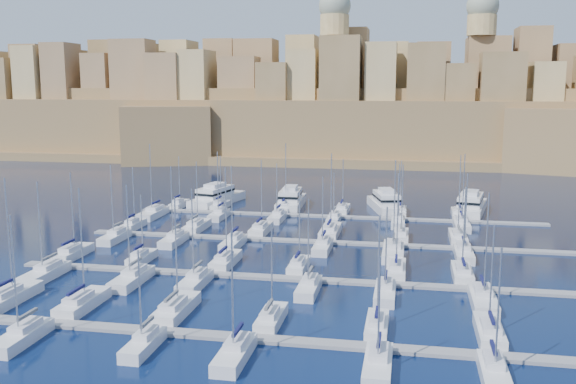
% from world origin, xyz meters
% --- Properties ---
extents(ground, '(600.00, 600.00, 0.00)m').
position_xyz_m(ground, '(0.00, 0.00, 0.00)').
color(ground, black).
rests_on(ground, ground).
extents(pontoon_near, '(84.00, 2.00, 0.40)m').
position_xyz_m(pontoon_near, '(0.00, -34.00, 0.20)').
color(pontoon_near, slate).
rests_on(pontoon_near, ground).
extents(pontoon_mid_near, '(84.00, 2.00, 0.40)m').
position_xyz_m(pontoon_mid_near, '(0.00, -12.00, 0.20)').
color(pontoon_mid_near, slate).
rests_on(pontoon_mid_near, ground).
extents(pontoon_mid_far, '(84.00, 2.00, 0.40)m').
position_xyz_m(pontoon_mid_far, '(0.00, 10.00, 0.20)').
color(pontoon_mid_far, slate).
rests_on(pontoon_mid_far, ground).
extents(pontoon_far, '(84.00, 2.00, 0.40)m').
position_xyz_m(pontoon_far, '(0.00, 32.00, 0.20)').
color(pontoon_far, slate).
rests_on(pontoon_far, ground).
extents(sailboat_0, '(3.11, 10.35, 16.14)m').
position_xyz_m(sailboat_0, '(-34.24, -27.95, 0.77)').
color(sailboat_0, silver).
rests_on(sailboat_0, ground).
extents(sailboat_1, '(2.91, 9.69, 15.21)m').
position_xyz_m(sailboat_1, '(-24.17, -28.27, 0.76)').
color(sailboat_1, silver).
rests_on(sailboat_1, ground).
extents(sailboat_2, '(2.96, 9.87, 14.43)m').
position_xyz_m(sailboat_2, '(-12.11, -28.19, 0.75)').
color(sailboat_2, silver).
rests_on(sailboat_2, ground).
extents(sailboat_3, '(2.45, 8.16, 12.10)m').
position_xyz_m(sailboat_3, '(-0.31, -29.02, 0.72)').
color(sailboat_3, silver).
rests_on(sailboat_3, ground).
extents(sailboat_4, '(2.41, 8.03, 13.42)m').
position_xyz_m(sailboat_4, '(11.75, -29.09, 0.73)').
color(sailboat_4, silver).
rests_on(sailboat_4, ground).
extents(sailboat_5, '(2.71, 9.05, 12.75)m').
position_xyz_m(sailboat_5, '(23.82, -28.59, 0.73)').
color(sailboat_5, silver).
rests_on(sailboat_5, ground).
extents(sailboat_7, '(2.62, 8.73, 14.35)m').
position_xyz_m(sailboat_7, '(-25.20, -39.26, 0.74)').
color(sailboat_7, silver).
rests_on(sailboat_7, ground).
extents(sailboat_8, '(2.27, 7.58, 11.11)m').
position_xyz_m(sailboat_8, '(-11.68, -38.69, 0.71)').
color(sailboat_8, silver).
rests_on(sailboat_8, ground).
extents(sailboat_9, '(2.62, 8.73, 13.65)m').
position_xyz_m(sailboat_9, '(-1.78, -39.25, 0.74)').
color(sailboat_9, silver).
rests_on(sailboat_9, ground).
extents(sailboat_10, '(2.60, 8.67, 11.84)m').
position_xyz_m(sailboat_10, '(12.36, -39.23, 0.72)').
color(sailboat_10, silver).
rests_on(sailboat_10, ground).
extents(sailboat_11, '(2.44, 8.14, 13.14)m').
position_xyz_m(sailboat_11, '(23.04, -38.96, 0.73)').
color(sailboat_11, silver).
rests_on(sailboat_11, ground).
extents(sailboat_12, '(2.71, 9.02, 13.87)m').
position_xyz_m(sailboat_12, '(-37.51, -6.60, 0.74)').
color(sailboat_12, silver).
rests_on(sailboat_12, ground).
extents(sailboat_13, '(2.28, 7.59, 10.86)m').
position_xyz_m(sailboat_13, '(-25.53, -7.31, 0.70)').
color(sailboat_13, silver).
rests_on(sailboat_13, ground).
extents(sailboat_14, '(2.79, 9.29, 15.27)m').
position_xyz_m(sailboat_14, '(-12.29, -6.47, 0.76)').
color(sailboat_14, silver).
rests_on(sailboat_14, ground).
extents(sailboat_15, '(2.42, 8.07, 11.90)m').
position_xyz_m(sailboat_15, '(-0.88, -7.07, 0.72)').
color(sailboat_15, silver).
rests_on(sailboat_15, ground).
extents(sailboat_16, '(2.69, 8.98, 15.04)m').
position_xyz_m(sailboat_16, '(13.33, -6.62, 0.75)').
color(sailboat_16, silver).
rests_on(sailboat_16, ground).
extents(sailboat_17, '(2.70, 9.01, 13.35)m').
position_xyz_m(sailboat_17, '(22.61, -6.61, 0.74)').
color(sailboat_17, silver).
rests_on(sailboat_17, ground).
extents(sailboat_18, '(2.90, 9.68, 14.25)m').
position_xyz_m(sailboat_18, '(-35.57, -17.72, 0.75)').
color(sailboat_18, silver).
rests_on(sailboat_18, ground).
extents(sailboat_19, '(2.92, 9.74, 14.22)m').
position_xyz_m(sailboat_19, '(-22.41, -17.75, 0.75)').
color(sailboat_19, silver).
rests_on(sailboat_19, ground).
extents(sailboat_20, '(2.66, 8.88, 13.90)m').
position_xyz_m(sailboat_20, '(-13.43, -17.33, 0.74)').
color(sailboat_20, silver).
rests_on(sailboat_20, ground).
extents(sailboat_21, '(2.54, 8.47, 13.02)m').
position_xyz_m(sailboat_21, '(2.19, -17.13, 0.73)').
color(sailboat_21, silver).
rests_on(sailboat_21, ground).
extents(sailboat_22, '(2.61, 8.71, 12.37)m').
position_xyz_m(sailboat_22, '(12.18, -17.24, 0.73)').
color(sailboat_22, silver).
rests_on(sailboat_22, ground).
extents(sailboat_23, '(2.96, 9.88, 14.63)m').
position_xyz_m(sailboat_23, '(24.27, -17.82, 0.76)').
color(sailboat_23, silver).
rests_on(sailboat_23, ground).
extents(sailboat_24, '(2.27, 7.57, 12.07)m').
position_xyz_m(sailboat_24, '(-36.72, 14.68, 0.72)').
color(sailboat_24, silver).
rests_on(sailboat_24, ground).
extents(sailboat_25, '(2.84, 9.48, 13.27)m').
position_xyz_m(sailboat_25, '(-24.40, 15.62, 0.74)').
color(sailboat_25, silver).
rests_on(sailboat_25, ground).
extents(sailboat_26, '(2.81, 9.38, 13.88)m').
position_xyz_m(sailboat_26, '(-11.91, 15.57, 0.74)').
color(sailboat_26, silver).
rests_on(sailboat_26, ground).
extents(sailboat_27, '(3.15, 10.51, 15.28)m').
position_xyz_m(sailboat_27, '(0.94, 16.13, 0.77)').
color(sailboat_27, silver).
rests_on(sailboat_27, ground).
extents(sailboat_28, '(2.50, 8.33, 13.66)m').
position_xyz_m(sailboat_28, '(13.72, 15.06, 0.74)').
color(sailboat_28, silver).
rests_on(sailboat_28, ground).
extents(sailboat_29, '(2.85, 9.49, 13.25)m').
position_xyz_m(sailboat_29, '(23.54, 15.63, 0.74)').
color(sailboat_29, silver).
rests_on(sailboat_29, ground).
extents(sailboat_30, '(2.63, 8.76, 13.80)m').
position_xyz_m(sailboat_30, '(-35.75, 4.73, 0.74)').
color(sailboat_30, silver).
rests_on(sailboat_30, ground).
extents(sailboat_31, '(2.62, 8.74, 13.90)m').
position_xyz_m(sailboat_31, '(-24.80, 4.74, 0.74)').
color(sailboat_31, silver).
rests_on(sailboat_31, ground).
extents(sailboat_32, '(2.70, 8.99, 14.23)m').
position_xyz_m(sailboat_32, '(-14.17, 4.62, 0.74)').
color(sailboat_32, silver).
rests_on(sailboat_32, ground).
extents(sailboat_33, '(2.60, 8.65, 12.75)m').
position_xyz_m(sailboat_33, '(1.09, 4.78, 0.73)').
color(sailboat_33, silver).
rests_on(sailboat_33, ground).
extents(sailboat_34, '(3.31, 11.03, 15.89)m').
position_xyz_m(sailboat_34, '(12.66, 3.62, 0.78)').
color(sailboat_34, silver).
rests_on(sailboat_34, ground).
extents(sailboat_35, '(2.77, 9.22, 13.93)m').
position_xyz_m(sailboat_35, '(23.66, 4.51, 0.74)').
color(sailboat_35, silver).
rests_on(sailboat_35, ground).
extents(sailboat_36, '(2.32, 7.73, 11.78)m').
position_xyz_m(sailboat_36, '(-35.72, 36.76, 0.71)').
color(sailboat_36, silver).
rests_on(sailboat_36, ground).
extents(sailboat_37, '(2.49, 8.29, 12.08)m').
position_xyz_m(sailboat_37, '(-26.20, 37.04, 0.72)').
color(sailboat_37, silver).
rests_on(sailboat_37, ground).
extents(sailboat_38, '(2.69, 8.97, 14.98)m').
position_xyz_m(sailboat_38, '(-11.56, 37.37, 0.75)').
color(sailboat_38, silver).
rests_on(sailboat_38, ground).
extents(sailboat_39, '(2.62, 8.75, 11.86)m').
position_xyz_m(sailboat_39, '(0.93, 37.26, 0.72)').
color(sailboat_39, silver).
rests_on(sailboat_39, ground).
extents(sailboat_40, '(2.54, 8.46, 11.88)m').
position_xyz_m(sailboat_40, '(13.19, 37.12, 0.72)').
color(sailboat_40, silver).
rests_on(sailboat_40, ground).
extents(sailboat_41, '(2.64, 8.81, 13.24)m').
position_xyz_m(sailboat_41, '(25.13, 37.29, 0.73)').
color(sailboat_41, silver).
rests_on(sailboat_41, ground).
extents(sailboat_42, '(3.17, 10.57, 15.62)m').
position_xyz_m(sailboat_42, '(-37.35, 25.84, 0.77)').
color(sailboat_42, silver).
rests_on(sailboat_42, ground).
extents(sailboat_43, '(2.54, 8.48, 14.18)m').
position_xyz_m(sailboat_43, '(-23.38, 26.87, 0.74)').
color(sailboat_43, silver).
rests_on(sailboat_43, ground).
extents(sailboat_44, '(2.53, 8.42, 12.01)m').
position_xyz_m(sailboat_44, '(-11.14, 26.90, 0.72)').
color(sailboat_44, silver).
rests_on(sailboat_44, ground).
extents(sailboat_45, '(2.32, 7.75, 10.49)m').
position_xyz_m(sailboat_45, '(0.29, 27.23, 0.70)').
color(sailboat_45, silver).
rests_on(sailboat_45, ground).
extents(sailboat_46, '(2.56, 8.54, 12.43)m').
position_xyz_m(sailboat_46, '(12.98, 26.84, 0.73)').
color(sailboat_46, silver).
rests_on(sailboat_46, ground).
extents(sailboat_47, '(2.85, 9.49, 14.70)m').
position_xyz_m(sailboat_47, '(24.95, 26.37, 0.75)').
color(sailboat_47, silver).
rests_on(sailboat_47, ground).
extents(motor_yacht_a, '(9.26, 18.73, 5.25)m').
position_xyz_m(motor_yacht_a, '(-28.64, 42.15, 1.73)').
color(motor_yacht_a, silver).
rests_on(motor_yacht_a, ground).
extents(motor_yacht_b, '(5.73, 16.73, 5.25)m').
position_xyz_m(motor_yacht_b, '(-11.09, 41.43, 1.73)').
color(motor_yacht_b, silver).
rests_on(motor_yacht_b, ground).
extents(motor_yacht_c, '(9.05, 17.36, 5.25)m').
position_xyz_m(motor_yacht_c, '(9.98, 41.50, 1.73)').
color(motor_yacht_c, silver).
rests_on(motor_yacht_c, ground).
extents(motor_yacht_d, '(8.58, 18.67, 5.25)m').
position_xyz_m(motor_yacht_d, '(27.92, 42.15, 1.73)').
color(motor_yacht_d, silver).
rests_on(motor_yacht_d, ground).
extents(fortified_city, '(460.00, 108.95, 59.52)m').
position_xyz_m(fortified_city, '(-0.19, 155.26, 14.74)').
color(fortified_city, brown).
rests_on(fortified_city, ground).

